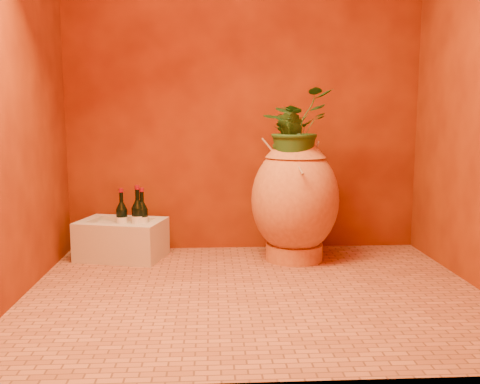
{
  "coord_description": "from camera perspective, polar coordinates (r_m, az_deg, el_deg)",
  "views": [
    {
      "loc": [
        -0.24,
        -2.82,
        0.96
      ],
      "look_at": [
        -0.06,
        0.35,
        0.5
      ],
      "focal_mm": 40.0,
      "sensor_mm": 36.0,
      "label": 1
    }
  ],
  "objects": [
    {
      "name": "wall_tap",
      "position": [
        3.77,
        5.18,
        5.37
      ],
      "size": [
        0.08,
        0.16,
        0.18
      ],
      "color": "#AB8227",
      "rests_on": "wall_back"
    },
    {
      "name": "wine_bottle_c",
      "position": [
        3.71,
        -10.84,
        -2.75
      ],
      "size": [
        0.09,
        0.09,
        0.35
      ],
      "color": "black",
      "rests_on": "stone_basin"
    },
    {
      "name": "plant_main",
      "position": [
        3.5,
        5.9,
        6.84
      ],
      "size": [
        0.6,
        0.59,
        0.5
      ],
      "primitive_type": "imported",
      "rotation": [
        0.0,
        0.0,
        0.72
      ],
      "color": "#1D4719",
      "rests_on": "amphora"
    },
    {
      "name": "floor",
      "position": [
        2.99,
        1.6,
        -10.6
      ],
      "size": [
        2.5,
        2.5,
        0.0
      ],
      "primitive_type": "plane",
      "color": "#9C5633",
      "rests_on": "ground"
    },
    {
      "name": "stone_basin",
      "position": [
        3.71,
        -12.49,
        -5.03
      ],
      "size": [
        0.63,
        0.51,
        0.26
      ],
      "rotation": [
        0.0,
        0.0,
        -0.26
      ],
      "color": "beige",
      "rests_on": "floor"
    },
    {
      "name": "amphora",
      "position": [
        3.55,
        5.88,
        -0.73
      ],
      "size": [
        0.6,
        0.62,
        0.83
      ],
      "rotation": [
        0.0,
        0.0,
        0.04
      ],
      "color": "#C07736",
      "rests_on": "floor"
    },
    {
      "name": "wine_bottle_a",
      "position": [
        3.75,
        -12.48,
        -2.82
      ],
      "size": [
        0.08,
        0.08,
        0.33
      ],
      "color": "black",
      "rests_on": "stone_basin"
    },
    {
      "name": "wall_back",
      "position": [
        3.83,
        0.42,
        12.52
      ],
      "size": [
        2.5,
        0.02,
        2.5
      ],
      "primitive_type": "cube",
      "color": "#551704",
      "rests_on": "ground"
    },
    {
      "name": "wall_left",
      "position": [
        3.01,
        -23.46,
        13.04
      ],
      "size": [
        0.02,
        2.0,
        2.5
      ],
      "primitive_type": "cube",
      "color": "#551704",
      "rests_on": "ground"
    },
    {
      "name": "wine_bottle_b",
      "position": [
        3.72,
        -10.38,
        -2.83
      ],
      "size": [
        0.08,
        0.08,
        0.33
      ],
      "color": "black",
      "rests_on": "stone_basin"
    },
    {
      "name": "plant_side",
      "position": [
        3.47,
        5.1,
        5.48
      ],
      "size": [
        0.26,
        0.25,
        0.37
      ],
      "primitive_type": "imported",
      "rotation": [
        0.0,
        0.0,
        -0.68
      ],
      "color": "#1D4719",
      "rests_on": "amphora"
    }
  ]
}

